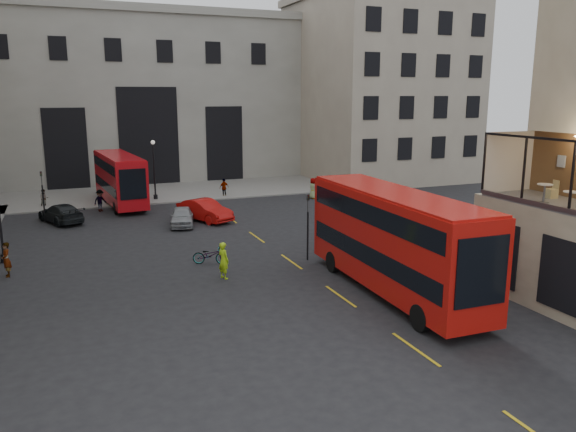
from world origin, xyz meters
name	(u,v)px	position (x,y,z in m)	size (l,w,h in m)	color
ground	(459,340)	(0.00, 0.00, 0.00)	(140.00, 140.00, 0.00)	black
gateway	(140,93)	(-5.00, 47.99, 9.39)	(35.00, 10.60, 18.00)	#9E9D93
building_right	(377,84)	(20.00, 39.97, 10.39)	(16.60, 18.60, 20.00)	#ABA08A
pavement_far	(149,192)	(-6.00, 38.00, 0.06)	(40.00, 12.00, 0.12)	slate
traffic_light_near	(308,218)	(-1.00, 12.00, 2.42)	(0.16, 0.20, 3.80)	black
traffic_light_far	(42,190)	(-15.00, 28.00, 2.42)	(0.16, 0.20, 3.80)	black
street_lamp_a	(0,221)	(-17.00, 18.00, 2.39)	(0.36, 0.36, 5.33)	black
street_lamp_b	(154,174)	(-6.00, 34.00, 2.39)	(0.36, 0.36, 5.33)	black
bus_near	(394,237)	(0.50, 5.55, 2.73)	(3.11, 12.27, 4.87)	#B3110C
bus_far	(120,177)	(-9.08, 32.97, 2.41)	(3.33, 10.93, 4.29)	#B30C12
car_a	(182,216)	(-5.86, 23.23, 0.67)	(1.59, 3.95, 1.35)	gray
car_b	(205,210)	(-3.95, 24.19, 0.80)	(1.69, 4.83, 1.59)	#B50D0B
car_c	(61,213)	(-13.89, 27.58, 0.69)	(1.93, 4.75, 1.38)	black
bicycle	(210,255)	(-6.34, 13.33, 0.51)	(0.68, 1.94, 1.02)	gray
cyclist	(224,260)	(-6.32, 10.61, 0.96)	(0.70, 0.46, 1.92)	#ABE117
pedestrian_a	(44,198)	(-15.13, 34.27, 0.76)	(0.74, 0.58, 1.52)	gray
pedestrian_b	(100,201)	(-10.91, 30.73, 0.88)	(1.14, 0.65, 1.76)	gray
pedestrian_c	(224,188)	(0.15, 33.36, 0.85)	(0.99, 0.41, 1.70)	gray
pedestrian_d	(313,188)	(7.33, 29.44, 0.94)	(0.92, 0.60, 1.88)	gray
pedestrian_e	(6,260)	(-16.61, 15.15, 0.91)	(0.66, 0.43, 1.82)	gray
cafe_table_mid	(571,198)	(5.58, 0.46, 5.11)	(0.62, 0.62, 0.77)	white
cafe_table_far	(545,190)	(5.90, 2.13, 5.14)	(0.65, 0.65, 0.82)	silver
cafe_chair_d	(552,193)	(7.02, 2.73, 4.85)	(0.47, 0.47, 0.83)	tan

